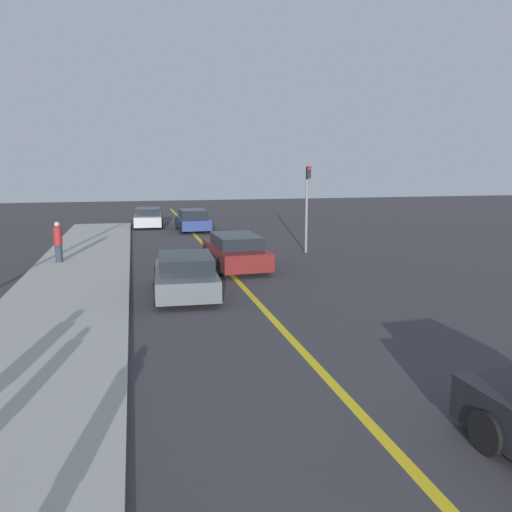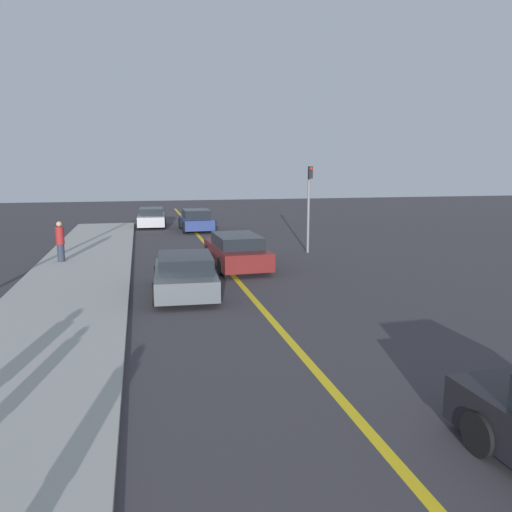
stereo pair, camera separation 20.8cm
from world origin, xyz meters
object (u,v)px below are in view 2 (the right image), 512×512
car_parked_left_lot (196,220)px  pedestrian_by_sign (60,241)px  car_oncoming_far (151,218)px  traffic_light (309,200)px  car_ahead_center (185,275)px  car_far_distant (236,251)px

car_parked_left_lot → pedestrian_by_sign: bearing=-125.2°
car_oncoming_far → traffic_light: 14.08m
car_ahead_center → car_oncoming_far: bearing=94.7°
car_oncoming_far → car_far_distant: bearing=-76.0°
car_far_distant → pedestrian_by_sign: size_ratio=2.88×
car_oncoming_far → pedestrian_by_sign: (-3.97, -12.57, 0.34)m
car_parked_left_lot → car_oncoming_far: bearing=133.7°
car_oncoming_far → traffic_light: bearing=-57.8°
car_ahead_center → car_parked_left_lot: size_ratio=1.07×
car_parked_left_lot → pedestrian_by_sign: pedestrian_by_sign is taller
pedestrian_by_sign → car_far_distant: bearing=-16.7°
car_far_distant → car_ahead_center: bearing=-123.2°
car_ahead_center → car_oncoming_far: size_ratio=1.01×
traffic_light → car_far_distant: bearing=-147.1°
car_oncoming_far → pedestrian_by_sign: size_ratio=2.47×
car_far_distant → traffic_light: (3.92, 2.53, 1.81)m
car_far_distant → pedestrian_by_sign: 7.29m
car_parked_left_lot → car_oncoming_far: car_parked_left_lot is taller
pedestrian_by_sign → traffic_light: bearing=2.3°
car_ahead_center → pedestrian_by_sign: size_ratio=2.50×
car_parked_left_lot → pedestrian_by_sign: 11.89m
car_ahead_center → car_oncoming_far: 18.61m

